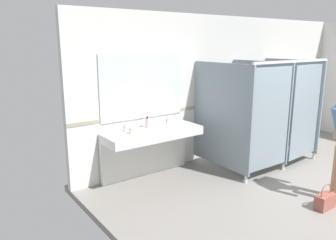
# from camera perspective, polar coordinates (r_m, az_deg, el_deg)

# --- Properties ---
(wall_back) EXTENTS (6.91, 0.12, 2.75)m
(wall_back) POSITION_cam_1_polar(r_m,az_deg,el_deg) (6.95, 10.65, 5.74)
(wall_back) COLOR silver
(wall_back) RESTS_ON ground_plane
(wall_back_tile_band) EXTENTS (6.91, 0.01, 0.06)m
(wall_back_tile_band) POSITION_cam_1_polar(r_m,az_deg,el_deg) (6.95, 10.92, 3.04)
(wall_back_tile_band) COLOR #9E937F
(wall_back_tile_band) RESTS_ON wall_back
(vanity_counter) EXTENTS (1.67, 0.58, 0.97)m
(vanity_counter) POSITION_cam_1_polar(r_m,az_deg,el_deg) (5.55, -3.05, -3.73)
(vanity_counter) COLOR silver
(vanity_counter) RESTS_ON ground_plane
(mirror_panel) EXTENTS (1.57, 0.02, 1.07)m
(mirror_panel) POSITION_cam_1_polar(r_m,az_deg,el_deg) (5.54, -4.35, 5.85)
(mirror_panel) COLOR silver
(mirror_panel) RESTS_ON wall_back
(bathroom_stalls) EXTENTS (2.04, 1.40, 1.96)m
(bathroom_stalls) POSITION_cam_1_polar(r_m,az_deg,el_deg) (6.38, 16.71, 1.59)
(bathroom_stalls) COLOR gray
(bathroom_stalls) RESTS_ON ground_plane
(handbag) EXTENTS (0.32, 0.15, 0.37)m
(handbag) POSITION_cam_1_polar(r_m,az_deg,el_deg) (5.18, 25.40, -12.43)
(handbag) COLOR #934C42
(handbag) RESTS_ON ground_plane
(soap_dispenser) EXTENTS (0.07, 0.07, 0.19)m
(soap_dispenser) POSITION_cam_1_polar(r_m,az_deg,el_deg) (5.54, -3.57, -0.49)
(soap_dispenser) COLOR #D899B2
(soap_dispenser) RESTS_ON vanity_counter
(paper_cup) EXTENTS (0.07, 0.07, 0.11)m
(paper_cup) POSITION_cam_1_polar(r_m,az_deg,el_deg) (5.17, -6.31, -1.88)
(paper_cup) COLOR beige
(paper_cup) RESTS_ON vanity_counter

